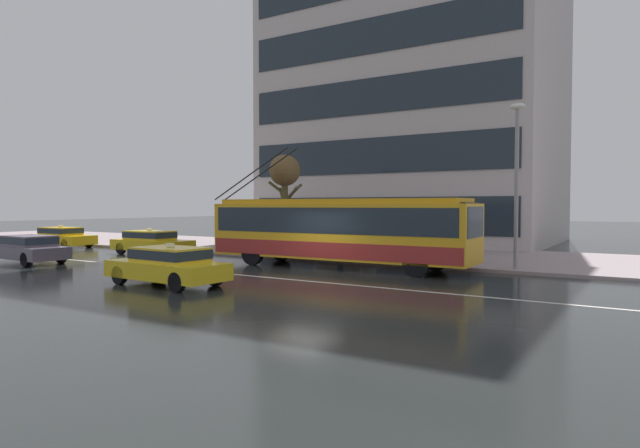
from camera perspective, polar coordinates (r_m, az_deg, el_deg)
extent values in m
plane|color=#232726|center=(20.25, -1.94, -5.47)|extent=(160.00, 160.00, 0.00)
cube|color=gray|center=(28.54, 8.73, -3.17)|extent=(80.00, 10.00, 0.14)
cube|color=silver|center=(19.27, -3.94, -5.85)|extent=(72.00, 0.14, 0.01)
cube|color=gold|center=(22.58, 1.90, -0.72)|extent=(11.61, 2.60, 2.29)
cube|color=gold|center=(22.56, 1.90, 2.43)|extent=(10.91, 2.34, 0.20)
cube|color=#1E2833|center=(22.57, 1.90, 0.44)|extent=(11.15, 2.62, 1.05)
cube|color=#A12B29|center=(22.63, 1.90, -2.57)|extent=(11.50, 2.63, 0.64)
cube|color=#1E2833|center=(20.37, 16.12, 0.19)|extent=(0.14, 2.17, 1.14)
cube|color=black|center=(20.40, 15.72, 1.84)|extent=(0.18, 1.88, 0.28)
cylinder|color=black|center=(25.35, -6.51, 5.17)|extent=(4.28, 0.11, 2.33)
cylinder|color=black|center=(24.80, -7.51, 5.24)|extent=(4.28, 0.11, 2.33)
cylinder|color=black|center=(22.03, 12.28, -3.55)|extent=(1.04, 0.31, 1.04)
cylinder|color=black|center=(20.00, 10.25, -4.10)|extent=(1.04, 0.31, 1.04)
cylinder|color=black|center=(25.55, -4.17, -2.74)|extent=(1.04, 0.31, 1.04)
cylinder|color=black|center=(23.83, -7.20, -3.10)|extent=(1.04, 0.31, 1.04)
cube|color=yellow|center=(18.39, -16.02, -4.72)|extent=(4.43, 1.99, 0.55)
cube|color=yellow|center=(18.21, -15.69, -3.15)|extent=(2.42, 1.64, 0.48)
cube|color=#1E2833|center=(18.20, -15.69, -3.08)|extent=(2.46, 1.66, 0.31)
cube|color=silver|center=(18.18, -15.70, -2.18)|extent=(0.29, 0.17, 0.12)
cylinder|color=black|center=(19.09, -20.59, -5.12)|extent=(0.63, 0.23, 0.62)
cylinder|color=black|center=(20.02, -16.86, -4.75)|extent=(0.63, 0.23, 0.62)
cylinder|color=black|center=(16.83, -15.01, -6.01)|extent=(0.63, 0.23, 0.62)
cylinder|color=black|center=(17.87, -11.13, -5.51)|extent=(0.63, 0.23, 0.62)
cube|color=yellow|center=(30.08, -17.45, -2.14)|extent=(4.70, 1.89, 0.55)
cube|color=yellow|center=(30.18, -17.70, -1.15)|extent=(2.55, 1.59, 0.48)
cube|color=#1E2833|center=(30.18, -17.70, -1.10)|extent=(2.60, 1.61, 0.31)
cube|color=silver|center=(30.17, -17.71, -0.56)|extent=(0.28, 0.17, 0.12)
cylinder|color=black|center=(29.52, -14.31, -2.57)|extent=(0.63, 0.22, 0.62)
cylinder|color=black|center=(28.43, -16.54, -2.76)|extent=(0.63, 0.22, 0.62)
cylinder|color=black|center=(31.76, -18.26, -2.29)|extent=(0.63, 0.22, 0.62)
cylinder|color=black|center=(30.75, -20.46, -2.45)|extent=(0.63, 0.22, 0.62)
cube|color=#EAB50F|center=(37.01, -25.76, -1.48)|extent=(4.52, 1.88, 0.55)
cube|color=yellow|center=(37.14, -25.93, -0.68)|extent=(2.45, 1.59, 0.48)
cube|color=#1E2833|center=(37.13, -25.93, -0.64)|extent=(2.50, 1.61, 0.31)
cube|color=silver|center=(37.12, -25.93, -0.20)|extent=(0.28, 0.17, 0.12)
cylinder|color=black|center=(36.26, -23.42, -1.83)|extent=(0.62, 0.21, 0.62)
cylinder|color=black|center=(35.36, -25.50, -1.95)|extent=(0.62, 0.21, 0.62)
cylinder|color=black|center=(38.69, -26.00, -1.64)|extent=(0.62, 0.21, 0.62)
cylinder|color=black|center=(37.85, -27.99, -1.74)|extent=(0.62, 0.21, 0.62)
cube|color=#595160|center=(27.82, -28.80, -2.63)|extent=(4.56, 1.97, 0.55)
cube|color=#5A4E60|center=(27.63, -28.65, -1.58)|extent=(2.49, 1.63, 0.48)
cube|color=#1E2833|center=(27.63, -28.65, -1.53)|extent=(2.54, 1.65, 0.31)
cylinder|color=black|center=(29.51, -28.72, -2.76)|extent=(0.63, 0.23, 0.62)
cylinder|color=black|center=(26.17, -28.88, -3.34)|extent=(0.63, 0.23, 0.62)
cylinder|color=black|center=(26.90, -25.90, -3.15)|extent=(0.63, 0.23, 0.62)
cylinder|color=gray|center=(24.81, 4.35, -0.89)|extent=(0.08, 0.08, 2.48)
cylinder|color=gray|center=(26.61, -2.33, -0.69)|extent=(0.08, 0.08, 2.48)
cylinder|color=gray|center=(26.12, 5.84, -0.75)|extent=(0.08, 0.08, 2.48)
cylinder|color=gray|center=(27.83, -0.64, -0.57)|extent=(0.08, 0.08, 2.48)
cube|color=#99ADB2|center=(26.93, 2.50, -0.55)|extent=(3.32, 0.04, 1.99)
cube|color=#B2B2B7|center=(26.27, 1.72, 2.07)|extent=(3.80, 1.76, 0.08)
cube|color=brown|center=(26.67, 2.11, -2.39)|extent=(2.45, 0.36, 0.08)
cylinder|color=#1D324B|center=(24.35, 15.70, -2.92)|extent=(0.14, 0.14, 0.87)
cylinder|color=#1D324B|center=(24.20, 15.79, -2.95)|extent=(0.14, 0.14, 0.87)
cylinder|color=#251C2D|center=(24.22, 15.76, -1.20)|extent=(0.49, 0.49, 0.60)
sphere|color=tan|center=(24.20, 15.77, -0.23)|extent=(0.22, 0.22, 0.22)
cone|color=gold|center=(24.31, 15.71, 0.46)|extent=(1.44, 1.44, 0.29)
cylinder|color=#333333|center=(24.33, 15.70, -0.77)|extent=(0.02, 0.02, 0.76)
cylinder|color=navy|center=(25.25, 2.36, -2.73)|extent=(0.14, 0.14, 0.82)
cylinder|color=navy|center=(25.20, 2.01, -2.74)|extent=(0.14, 0.14, 0.82)
cylinder|color=#2D3131|center=(25.17, 2.19, -1.15)|extent=(0.51, 0.51, 0.58)
sphere|color=#E19483|center=(25.15, 2.19, -0.25)|extent=(0.22, 0.22, 0.22)
cone|color=red|center=(25.18, 2.45, 0.41)|extent=(1.23, 1.23, 0.27)
cylinder|color=#333333|center=(25.20, 2.45, -0.74)|extent=(0.02, 0.02, 0.74)
cylinder|color=gray|center=(22.23, 20.21, 3.46)|extent=(0.16, 0.16, 6.21)
ellipsoid|color=silver|center=(22.55, 20.31, 11.68)|extent=(0.60, 0.32, 0.24)
cylinder|color=brown|center=(28.58, -3.77, 0.77)|extent=(0.34, 0.34, 3.75)
cylinder|color=brown|center=(29.05, -2.89, 3.38)|extent=(0.36, 1.38, 1.01)
cylinder|color=brown|center=(28.87, -4.04, 2.93)|extent=(0.74, 0.51, 0.98)
cylinder|color=brown|center=(27.98, -3.15, 3.06)|extent=(1.33, 0.78, 0.93)
cylinder|color=#4B4F22|center=(28.75, -4.62, 3.83)|extent=(0.99, 0.41, 0.77)
sphere|color=brown|center=(28.63, -3.78, 5.73)|extent=(1.68, 1.68, 1.68)
cube|color=#B7AFAE|center=(42.21, 10.50, 18.66)|extent=(18.85, 15.29, 29.50)
cube|color=#1E2833|center=(33.42, 5.54, 0.96)|extent=(17.72, 0.06, 2.21)
cube|color=#1E2833|center=(33.56, 5.56, 7.27)|extent=(17.72, 0.06, 2.21)
cube|color=#1E2833|center=(34.10, 5.58, 13.46)|extent=(17.72, 0.06, 2.21)
cube|color=#1E2833|center=(35.01, 5.61, 19.38)|extent=(17.72, 0.06, 2.21)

